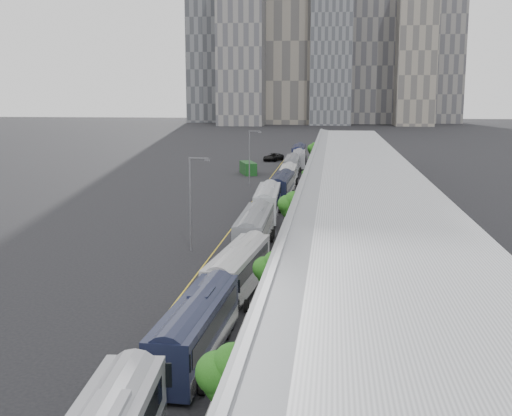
% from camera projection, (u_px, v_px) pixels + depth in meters
% --- Properties ---
extents(sidewalk, '(10.00, 170.00, 0.12)m').
position_uv_depth(sidewalk, '(325.00, 232.00, 70.32)').
color(sidewalk, gray).
rests_on(sidewalk, ground).
extents(lane_line, '(0.12, 160.00, 0.02)m').
position_uv_depth(lane_line, '(230.00, 230.00, 71.57)').
color(lane_line, gold).
rests_on(lane_line, ground).
extents(depot, '(12.45, 160.40, 7.20)m').
position_uv_depth(depot, '(362.00, 202.00, 69.25)').
color(depot, gray).
rests_on(depot, ground).
extents(skyline, '(145.00, 64.00, 120.00)m').
position_uv_depth(skyline, '(311.00, 23.00, 325.96)').
color(skyline, slate).
rests_on(skyline, ground).
extents(bus_1, '(3.03, 12.37, 3.59)m').
position_uv_depth(bus_1, '(197.00, 334.00, 36.64)').
color(bus_1, '#161B33').
rests_on(bus_1, ground).
extents(bus_2, '(3.61, 12.46, 3.59)m').
position_uv_depth(bus_2, '(238.00, 274.00, 48.87)').
color(bus_2, '#B4B4B6').
rests_on(bus_2, ground).
extents(bus_3, '(2.96, 13.33, 3.89)m').
position_uv_depth(bus_3, '(255.00, 233.00, 62.46)').
color(bus_3, slate).
rests_on(bus_3, ground).
extents(bus_4, '(3.27, 13.35, 3.87)m').
position_uv_depth(bus_4, '(268.00, 205.00, 78.62)').
color(bus_4, '#B7BAC2').
rests_on(bus_4, ground).
extents(bus_5, '(2.95, 13.01, 3.78)m').
position_uv_depth(bus_5, '(282.00, 189.00, 92.26)').
color(bus_5, black).
rests_on(bus_5, ground).
extents(bus_6, '(2.75, 12.30, 3.58)m').
position_uv_depth(bus_6, '(288.00, 178.00, 104.18)').
color(bus_6, silver).
rests_on(bus_6, ground).
extents(bus_7, '(2.83, 12.69, 3.70)m').
position_uv_depth(bus_7, '(292.00, 167.00, 120.32)').
color(bus_7, slate).
rests_on(bus_7, ground).
extents(bus_8, '(3.09, 12.53, 3.63)m').
position_uv_depth(bus_8, '(299.00, 160.00, 133.00)').
color(bus_8, '#999AA2').
rests_on(bus_8, ground).
extents(bus_9, '(2.96, 13.31, 3.88)m').
position_uv_depth(bus_9, '(299.00, 155.00, 144.17)').
color(bus_9, '#171A33').
rests_on(bus_9, ground).
extents(tree_0, '(2.51, 2.51, 4.63)m').
position_uv_depth(tree_0, '(230.00, 370.00, 27.43)').
color(tree_0, black).
rests_on(tree_0, ground).
extents(tree_1, '(2.23, 2.23, 4.20)m').
position_uv_depth(tree_1, '(272.00, 268.00, 44.58)').
color(tree_1, black).
rests_on(tree_1, ground).
extents(tree_2, '(2.59, 2.59, 4.91)m').
position_uv_depth(tree_2, '(292.00, 204.00, 67.70)').
color(tree_2, black).
rests_on(tree_2, ground).
extents(tree_3, '(1.24, 1.24, 4.03)m').
position_uv_depth(tree_3, '(308.00, 175.00, 94.17)').
color(tree_3, black).
rests_on(tree_3, ground).
extents(tree_4, '(1.09, 1.09, 3.99)m').
position_uv_depth(tree_4, '(313.00, 160.00, 115.18)').
color(tree_4, black).
rests_on(tree_4, ground).
extents(tree_5, '(2.48, 2.48, 4.54)m').
position_uv_depth(tree_5, '(314.00, 148.00, 140.81)').
color(tree_5, black).
rests_on(tree_5, ground).
extents(street_lamp_near, '(2.04, 0.22, 9.13)m').
position_uv_depth(street_lamp_near, '(192.00, 198.00, 61.37)').
color(street_lamp_near, '#59595E').
rests_on(street_lamp_near, ground).
extents(street_lamp_far, '(2.04, 0.22, 9.17)m').
position_uv_depth(street_lamp_far, '(250.00, 154.00, 105.15)').
color(street_lamp_far, '#59595E').
rests_on(street_lamp_far, ground).
extents(shipping_container, '(4.14, 6.87, 2.32)m').
position_uv_depth(shipping_container, '(248.00, 168.00, 121.89)').
color(shipping_container, '#123B15').
rests_on(shipping_container, ground).
extents(suv, '(4.81, 7.00, 1.78)m').
position_uv_depth(suv, '(273.00, 157.00, 146.30)').
color(suv, black).
rests_on(suv, ground).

